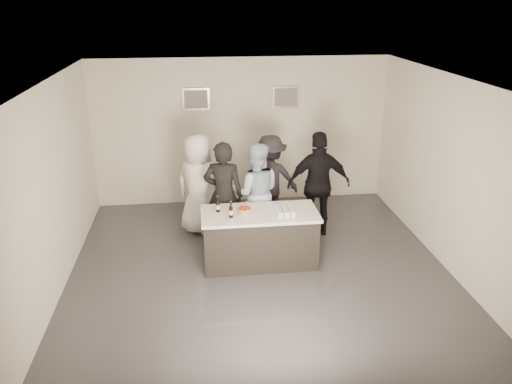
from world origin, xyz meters
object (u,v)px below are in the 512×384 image
at_px(person_main_black, 224,195).
at_px(person_main_blue, 256,193).
at_px(person_guest_left, 199,185).
at_px(beer_bottle_a, 218,204).
at_px(beer_bottle_b, 231,210).
at_px(cake, 245,211).
at_px(person_guest_back, 270,180).
at_px(bar_counter, 260,238).
at_px(person_guest_right, 319,184).

distance_m(person_main_black, person_main_blue, 0.59).
bearing_deg(person_guest_left, person_main_black, 158.49).
distance_m(beer_bottle_a, person_guest_left, 1.24).
relative_size(beer_bottle_a, person_main_blue, 0.14).
bearing_deg(beer_bottle_b, cake, 28.88).
bearing_deg(cake, person_guest_back, 68.22).
height_order(cake, person_guest_left, person_guest_left).
bearing_deg(person_guest_back, person_main_blue, 59.52).
distance_m(bar_counter, beer_bottle_b, 0.76).
xyz_separation_m(beer_bottle_a, person_main_black, (0.13, 0.61, -0.09)).
relative_size(cake, person_guest_left, 0.11).
relative_size(cake, person_guest_back, 0.12).
xyz_separation_m(cake, beer_bottle_b, (-0.22, -0.12, 0.09)).
bearing_deg(person_main_black, person_main_blue, -154.66).
relative_size(cake, person_main_blue, 0.11).
xyz_separation_m(beer_bottle_a, person_guest_right, (1.84, 0.85, -0.07)).
bearing_deg(person_guest_back, person_main_black, 38.29).
bearing_deg(beer_bottle_b, person_main_blue, 62.77).
bearing_deg(person_guest_right, cake, 36.98).
relative_size(beer_bottle_b, person_main_blue, 0.14).
height_order(person_main_black, person_guest_back, person_main_black).
xyz_separation_m(beer_bottle_b, person_main_blue, (0.51, 0.99, -0.13)).
distance_m(beer_bottle_b, person_main_blue, 1.12).
bearing_deg(bar_counter, person_main_black, 126.58).
distance_m(beer_bottle_a, person_main_blue, 1.03).
bearing_deg(person_guest_right, bar_counter, 41.66).
bearing_deg(person_guest_right, beer_bottle_b, 36.29).
height_order(person_guest_left, person_guest_right, person_guest_right).
distance_m(bar_counter, beer_bottle_a, 0.88).
relative_size(person_guest_left, person_guest_back, 1.07).
xyz_separation_m(person_main_blue, person_guest_right, (1.14, 0.10, 0.07)).
relative_size(beer_bottle_a, person_main_black, 0.14).
distance_m(bar_counter, person_main_black, 1.02).
xyz_separation_m(person_main_black, person_guest_left, (-0.42, 0.59, -0.01)).
bearing_deg(beer_bottle_b, bar_counter, 16.45).
height_order(bar_counter, person_guest_left, person_guest_left).
xyz_separation_m(beer_bottle_b, person_guest_back, (0.86, 1.71, -0.17)).
distance_m(person_main_black, person_guest_back, 1.26).
xyz_separation_m(bar_counter, beer_bottle_a, (-0.66, 0.10, 0.58)).
relative_size(cake, person_guest_right, 0.11).
bearing_deg(person_main_black, person_guest_left, -42.46).
distance_m(beer_bottle_a, person_main_black, 0.63).
xyz_separation_m(person_main_black, person_guest_back, (0.92, 0.86, -0.08)).
bearing_deg(bar_counter, person_guest_right, 38.86).
bearing_deg(beer_bottle_a, person_guest_back, 54.51).
relative_size(person_main_black, person_main_blue, 1.05).
height_order(bar_counter, beer_bottle_a, beer_bottle_a).
height_order(beer_bottle_b, person_guest_left, person_guest_left).
height_order(person_guest_right, person_guest_back, person_guest_right).
xyz_separation_m(beer_bottle_a, beer_bottle_b, (0.19, -0.24, 0.00)).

